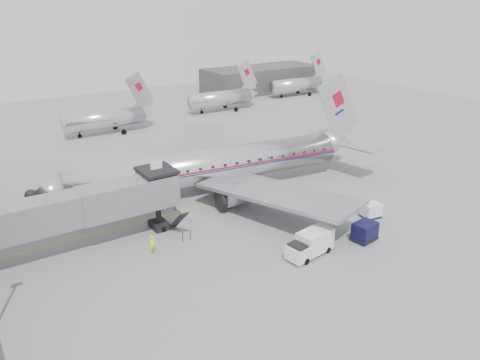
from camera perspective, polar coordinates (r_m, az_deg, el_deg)
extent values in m
plane|color=slate|center=(50.68, 1.55, -4.75)|extent=(160.00, 160.00, 0.00)
cube|color=#353230|center=(122.04, 2.69, 12.22)|extent=(30.00, 12.00, 6.00)
cube|color=gold|center=(56.71, 0.54, -1.79)|extent=(60.00, 0.15, 0.01)
cube|color=#5B5E60|center=(44.73, -25.15, -4.53)|extent=(12.00, 2.80, 3.00)
cube|color=#5B5E60|center=(46.47, -14.28, -2.12)|extent=(8.00, 3.00, 3.10)
cube|color=#5B5E60|center=(48.12, -9.99, -0.94)|extent=(3.20, 3.60, 3.20)
cube|color=black|center=(47.44, -10.13, 1.18)|extent=(3.40, 3.80, 0.30)
cube|color=white|center=(47.27, -10.17, 1.75)|extent=(1.20, 0.15, 0.80)
cylinder|color=black|center=(48.83, -9.90, -4.31)|extent=(0.56, 0.56, 2.80)
cube|color=black|center=(49.29, -9.83, -5.42)|extent=(1.60, 2.20, 0.70)
cylinder|color=black|center=(48.49, -9.33, -5.92)|extent=(0.30, 0.60, 0.60)
cylinder|color=black|center=(50.14, -10.30, -5.03)|extent=(0.30, 0.60, 0.60)
cube|color=black|center=(47.30, -7.54, -4.92)|extent=(0.90, 3.20, 2.90)
cylinder|color=silver|center=(85.09, -16.21, 7.12)|extent=(14.00, 3.20, 3.20)
cube|color=silver|center=(86.40, -12.17, 10.68)|extent=(5.17, 0.26, 6.52)
cylinder|color=black|center=(84.43, -18.95, 5.22)|extent=(0.24, 0.24, 1.00)
cylinder|color=silver|center=(99.15, -2.43, 9.87)|extent=(14.00, 3.20, 3.20)
cube|color=silver|center=(102.02, 0.88, 12.72)|extent=(5.17, 0.26, 6.52)
cylinder|color=black|center=(97.39, -4.69, 8.34)|extent=(0.24, 0.24, 1.00)
cylinder|color=silver|center=(116.21, 6.87, 11.43)|extent=(14.00, 3.20, 3.20)
cube|color=silver|center=(120.03, 9.53, 13.74)|extent=(5.17, 0.26, 6.52)
cylinder|color=black|center=(113.77, 5.07, 10.21)|extent=(0.24, 0.24, 1.00)
cylinder|color=silver|center=(56.38, -3.68, 1.69)|extent=(33.90, 8.37, 4.15)
cone|color=silver|center=(52.63, -22.58, -1.44)|extent=(3.86, 4.54, 4.15)
cone|color=silver|center=(65.44, 11.73, 4.49)|extent=(4.95, 4.48, 3.94)
cube|color=maroon|center=(56.29, -3.69, 1.96)|extent=(33.91, 8.42, 0.20)
cube|color=#0A1059|center=(56.37, -3.68, 1.71)|extent=(33.91, 8.42, 0.11)
cube|color=silver|center=(63.97, 11.83, 8.88)|extent=(6.87, 1.20, 8.62)
cube|color=gray|center=(66.58, -4.40, 4.47)|extent=(14.58, 18.54, 1.33)
cube|color=gray|center=(49.50, 4.49, -1.61)|extent=(11.08, 18.96, 1.33)
cylinder|color=gray|center=(62.27, -5.26, 1.87)|extent=(4.08, 2.82, 2.36)
cylinder|color=gray|center=(52.27, -0.58, -1.93)|extent=(4.08, 2.82, 2.36)
cylinder|color=black|center=(53.80, -19.23, -3.55)|extent=(0.22, 0.22, 1.46)
cylinder|color=black|center=(60.61, -2.75, 0.54)|extent=(0.29, 0.29, 1.57)
cylinder|color=black|center=(60.71, -2.75, 0.30)|extent=(1.16, 0.53, 1.12)
cylinder|color=black|center=(55.69, -0.33, -1.36)|extent=(0.29, 0.29, 1.57)
cylinder|color=black|center=(55.80, -0.32, -1.63)|extent=(1.16, 0.53, 1.12)
cube|color=white|center=(44.19, 9.10, -7.31)|extent=(3.68, 2.39, 2.00)
cube|color=white|center=(42.76, 7.01, -8.83)|extent=(1.77, 2.02, 1.34)
cube|color=black|center=(42.47, 7.05, -8.16)|extent=(1.37, 1.77, 0.57)
cylinder|color=black|center=(42.78, 8.11, -9.80)|extent=(0.64, 0.33, 0.61)
cylinder|color=black|center=(43.73, 6.38, -8.97)|extent=(0.64, 0.33, 0.61)
cylinder|color=black|center=(44.89, 10.66, -8.38)|extent=(0.64, 0.33, 0.61)
cylinder|color=black|center=(45.79, 8.96, -7.62)|extent=(0.64, 0.33, 0.61)
cube|color=black|center=(47.48, 14.98, -5.95)|extent=(2.52, 2.04, 1.61)
cube|color=black|center=(47.87, 14.88, -6.87)|extent=(2.65, 2.17, 0.14)
cylinder|color=black|center=(46.89, 14.95, -7.58)|extent=(0.36, 0.19, 0.34)
cylinder|color=black|center=(48.29, 16.17, -6.83)|extent=(0.36, 0.19, 0.34)
cylinder|color=black|center=(47.53, 13.57, -7.03)|extent=(0.36, 0.19, 0.34)
cylinder|color=black|center=(48.91, 14.81, -6.30)|extent=(0.36, 0.19, 0.34)
cube|color=silver|center=(52.58, 15.71, -3.48)|extent=(2.14, 1.73, 1.36)
cube|color=black|center=(52.88, 15.64, -4.20)|extent=(2.25, 1.84, 0.12)
cylinder|color=black|center=(52.04, 15.38, -4.66)|extent=(0.31, 0.16, 0.29)
cylinder|color=black|center=(52.99, 16.68, -4.32)|extent=(0.31, 0.16, 0.29)
cylinder|color=black|center=(52.83, 14.58, -4.17)|extent=(0.31, 0.16, 0.29)
cylinder|color=black|center=(53.76, 15.87, -3.84)|extent=(0.31, 0.16, 0.29)
imported|color=#C4F21C|center=(44.37, -10.62, -7.78)|extent=(0.81, 0.67, 1.91)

